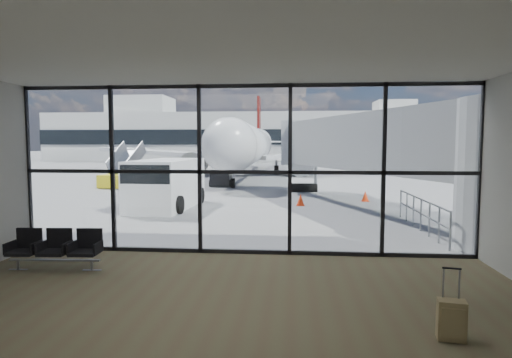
# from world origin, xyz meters

# --- Properties ---
(ground) EXTENTS (220.00, 220.00, 0.00)m
(ground) POSITION_xyz_m (0.00, 40.00, 0.00)
(ground) COLOR slate
(ground) RESTS_ON ground
(lounge_shell) EXTENTS (12.02, 8.01, 4.51)m
(lounge_shell) POSITION_xyz_m (0.00, -4.80, 2.65)
(lounge_shell) COLOR brown
(lounge_shell) RESTS_ON ground
(glass_curtain_wall) EXTENTS (12.10, 0.12, 4.50)m
(glass_curtain_wall) POSITION_xyz_m (0.00, 0.00, 2.25)
(glass_curtain_wall) COLOR white
(glass_curtain_wall) RESTS_ON ground
(jet_bridge) EXTENTS (8.00, 16.50, 4.33)m
(jet_bridge) POSITION_xyz_m (4.90, 7.07, 2.76)
(jet_bridge) COLOR gray
(jet_bridge) RESTS_ON ground
(apron_railing) EXTENTS (0.06, 5.46, 1.11)m
(apron_railing) POSITION_xyz_m (5.60, 3.50, 0.72)
(apron_railing) COLOR gray
(apron_railing) RESTS_ON ground
(far_terminal) EXTENTS (80.00, 12.20, 11.00)m
(far_terminal) POSITION_xyz_m (-0.59, 61.97, 4.21)
(far_terminal) COLOR #B0B0AB
(far_terminal) RESTS_ON ground
(tree_0) EXTENTS (4.95, 4.95, 7.12)m
(tree_0) POSITION_xyz_m (-45.00, 72.00, 4.63)
(tree_0) COLOR #382619
(tree_0) RESTS_ON ground
(tree_1) EXTENTS (5.61, 5.61, 8.07)m
(tree_1) POSITION_xyz_m (-39.00, 72.00, 5.25)
(tree_1) COLOR #382619
(tree_1) RESTS_ON ground
(tree_2) EXTENTS (6.27, 6.27, 9.03)m
(tree_2) POSITION_xyz_m (-33.00, 72.00, 5.88)
(tree_2) COLOR #382619
(tree_2) RESTS_ON ground
(tree_3) EXTENTS (4.95, 4.95, 7.12)m
(tree_3) POSITION_xyz_m (-27.00, 72.00, 4.63)
(tree_3) COLOR #382619
(tree_3) RESTS_ON ground
(tree_4) EXTENTS (5.61, 5.61, 8.07)m
(tree_4) POSITION_xyz_m (-21.00, 72.00, 5.25)
(tree_4) COLOR #382619
(tree_4) RESTS_ON ground
(tree_5) EXTENTS (6.27, 6.27, 9.03)m
(tree_5) POSITION_xyz_m (-15.00, 72.00, 5.88)
(tree_5) COLOR #382619
(tree_5) RESTS_ON ground
(seating_row) EXTENTS (2.13, 0.70, 0.95)m
(seating_row) POSITION_xyz_m (-4.25, -1.76, 0.52)
(seating_row) COLOR gray
(seating_row) RESTS_ON ground
(suitcase) EXTENTS (0.43, 0.34, 1.09)m
(suitcase) POSITION_xyz_m (3.64, -4.80, 0.33)
(suitcase) COLOR #8D7C4F
(suitcase) RESTS_ON ground
(airliner) EXTENTS (30.55, 35.34, 9.10)m
(airliner) POSITION_xyz_m (-2.91, 30.47, 2.77)
(airliner) COLOR silver
(airliner) RESTS_ON ground
(service_van) EXTENTS (2.72, 5.21, 2.21)m
(service_van) POSITION_xyz_m (-4.51, 7.84, 1.14)
(service_van) COLOR white
(service_van) RESTS_ON ground
(belt_loader) EXTENTS (1.58, 3.72, 1.69)m
(belt_loader) POSITION_xyz_m (-3.73, 18.80, 0.57)
(belt_loader) COLOR black
(belt_loader) RESTS_ON ground
(mobile_stairs) EXTENTS (2.28, 3.73, 2.48)m
(mobile_stairs) POSITION_xyz_m (-10.36, 16.94, 0.59)
(mobile_stairs) COLOR yellow
(mobile_stairs) RESTS_ON ground
(traffic_cone_a) EXTENTS (0.43, 0.43, 0.61)m
(traffic_cone_a) POSITION_xyz_m (-3.88, 9.74, 0.29)
(traffic_cone_a) COLOR #E5590C
(traffic_cone_a) RESTS_ON ground
(traffic_cone_b) EXTENTS (0.39, 0.39, 0.56)m
(traffic_cone_b) POSITION_xyz_m (1.66, 9.14, 0.26)
(traffic_cone_b) COLOR #FF370D
(traffic_cone_b) RESTS_ON ground
(traffic_cone_c) EXTENTS (0.38, 0.38, 0.55)m
(traffic_cone_c) POSITION_xyz_m (5.00, 10.96, 0.26)
(traffic_cone_c) COLOR red
(traffic_cone_c) RESTS_ON ground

